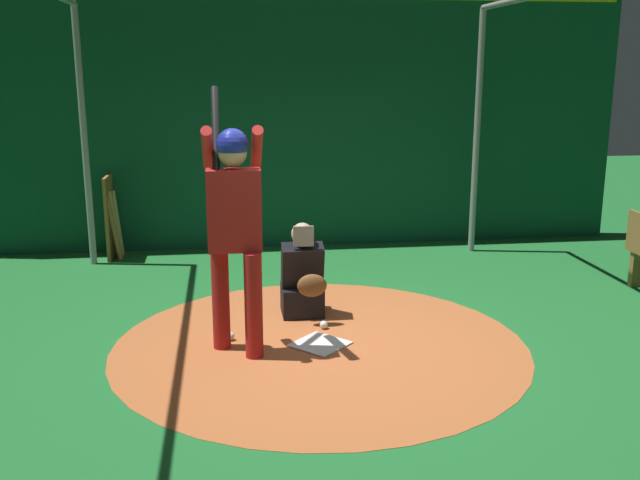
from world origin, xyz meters
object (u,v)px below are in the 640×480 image
Objects in this scene: batter at (234,218)px; catcher at (303,280)px; home_plate at (320,344)px; bat_rack at (113,217)px; baseball_0 at (230,336)px; baseball_1 at (324,325)px.

batter reaches higher than catcher.
batter reaches higher than home_plate.
baseball_0 is at bearing 24.07° from bat_rack.
catcher is 12.59× the size of baseball_0.
batter is 2.38× the size of catcher.
bat_rack reaches higher than baseball_1.
catcher is 0.98m from baseball_0.
baseball_0 is (3.25, 1.45, -0.45)m from bat_rack.
baseball_1 is at bearing 118.48° from batter.
home_plate is at bearing 93.69° from batter.
bat_rack is (-3.46, -2.23, 0.48)m from home_plate.
batter is at bearing -37.92° from catcher.
baseball_0 is at bearing -105.46° from home_plate.
catcher is at bearing 39.11° from bat_rack.
baseball_0 is 1.00× the size of baseball_1.
baseball_1 is (-0.17, 0.87, 0.00)m from baseball_0.
home_plate is at bearing -12.64° from baseball_1.
batter reaches higher than baseball_1.
catcher reaches higher than baseball_0.
home_plate is 5.68× the size of baseball_1.
bat_rack is at bearing -156.69° from batter.
baseball_1 is at bearing 20.11° from catcher.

